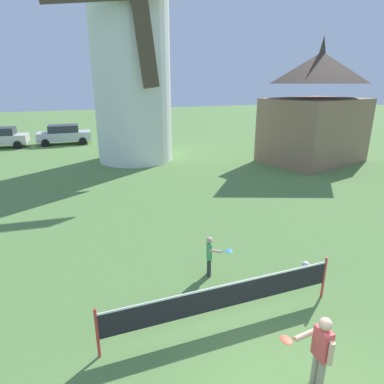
{
  "coord_description": "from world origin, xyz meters",
  "views": [
    {
      "loc": [
        -3.21,
        -3.3,
        5.13
      ],
      "look_at": [
        -0.39,
        4.15,
        2.44
      ],
      "focal_mm": 31.29,
      "sensor_mm": 36.0,
      "label": 1
    }
  ],
  "objects_px": {
    "player_near": "(320,350)",
    "player_far": "(210,254)",
    "windmill": "(131,53)",
    "parked_car_silver": "(64,134)",
    "stray_ball": "(306,265)",
    "chapel": "(316,110)",
    "tennis_net": "(225,297)",
    "parked_car_cream": "(0,137)"
  },
  "relations": [
    {
      "from": "player_near",
      "to": "player_far",
      "type": "bearing_deg",
      "value": 94.64
    },
    {
      "from": "player_near",
      "to": "windmill",
      "type": "bearing_deg",
      "value": 87.88
    },
    {
      "from": "player_far",
      "to": "parked_car_silver",
      "type": "bearing_deg",
      "value": 98.6
    },
    {
      "from": "player_far",
      "to": "parked_car_silver",
      "type": "relative_size",
      "value": 0.27
    },
    {
      "from": "stray_ball",
      "to": "player_near",
      "type": "bearing_deg",
      "value": -126.23
    },
    {
      "from": "windmill",
      "to": "parked_car_silver",
      "type": "bearing_deg",
      "value": 119.4
    },
    {
      "from": "chapel",
      "to": "tennis_net",
      "type": "bearing_deg",
      "value": -135.34
    },
    {
      "from": "parked_car_silver",
      "to": "chapel",
      "type": "relative_size",
      "value": 0.56
    },
    {
      "from": "player_far",
      "to": "chapel",
      "type": "relative_size",
      "value": 0.15
    },
    {
      "from": "player_far",
      "to": "parked_car_cream",
      "type": "height_order",
      "value": "parked_car_cream"
    },
    {
      "from": "stray_ball",
      "to": "parked_car_cream",
      "type": "relative_size",
      "value": 0.06
    },
    {
      "from": "player_near",
      "to": "stray_ball",
      "type": "relative_size",
      "value": 6.18
    },
    {
      "from": "parked_car_cream",
      "to": "windmill",
      "type": "bearing_deg",
      "value": -40.93
    },
    {
      "from": "windmill",
      "to": "tennis_net",
      "type": "bearing_deg",
      "value": -95.1
    },
    {
      "from": "player_near",
      "to": "player_far",
      "type": "xyz_separation_m",
      "value": [
        -0.32,
        3.89,
        -0.16
      ]
    },
    {
      "from": "player_near",
      "to": "tennis_net",
      "type": "bearing_deg",
      "value": 111.11
    },
    {
      "from": "parked_car_cream",
      "to": "parked_car_silver",
      "type": "height_order",
      "value": "same"
    },
    {
      "from": "windmill",
      "to": "tennis_net",
      "type": "relative_size",
      "value": 2.63
    },
    {
      "from": "player_near",
      "to": "parked_car_cream",
      "type": "distance_m",
      "value": 27.71
    },
    {
      "from": "windmill",
      "to": "tennis_net",
      "type": "distance_m",
      "value": 17.59
    },
    {
      "from": "parked_car_silver",
      "to": "stray_ball",
      "type": "bearing_deg",
      "value": -75.28
    },
    {
      "from": "tennis_net",
      "to": "parked_car_silver",
      "type": "relative_size",
      "value": 1.27
    },
    {
      "from": "stray_ball",
      "to": "parked_car_cream",
      "type": "height_order",
      "value": "parked_car_cream"
    },
    {
      "from": "tennis_net",
      "to": "parked_car_cream",
      "type": "bearing_deg",
      "value": 107.37
    },
    {
      "from": "stray_ball",
      "to": "parked_car_cream",
      "type": "bearing_deg",
      "value": 114.91
    },
    {
      "from": "tennis_net",
      "to": "player_far",
      "type": "relative_size",
      "value": 4.69
    },
    {
      "from": "stray_ball",
      "to": "parked_car_cream",
      "type": "xyz_separation_m",
      "value": [
        -10.77,
        23.18,
        0.69
      ]
    },
    {
      "from": "windmill",
      "to": "chapel",
      "type": "bearing_deg",
      "value": -22.86
    },
    {
      "from": "tennis_net",
      "to": "chapel",
      "type": "relative_size",
      "value": 0.71
    },
    {
      "from": "tennis_net",
      "to": "parked_car_silver",
      "type": "height_order",
      "value": "parked_car_silver"
    },
    {
      "from": "tennis_net",
      "to": "player_near",
      "type": "xyz_separation_m",
      "value": [
        0.79,
        -2.03,
        0.13
      ]
    },
    {
      "from": "player_far",
      "to": "tennis_net",
      "type": "bearing_deg",
      "value": -104.19
    },
    {
      "from": "stray_ball",
      "to": "chapel",
      "type": "relative_size",
      "value": 0.03
    },
    {
      "from": "player_near",
      "to": "chapel",
      "type": "relative_size",
      "value": 0.19
    },
    {
      "from": "parked_car_silver",
      "to": "chapel",
      "type": "xyz_separation_m",
      "value": [
        15.05,
        -12.29,
        2.47
      ]
    },
    {
      "from": "windmill",
      "to": "chapel",
      "type": "relative_size",
      "value": 1.88
    },
    {
      "from": "windmill",
      "to": "player_near",
      "type": "relative_size",
      "value": 9.89
    },
    {
      "from": "parked_car_cream",
      "to": "tennis_net",
      "type": "bearing_deg",
      "value": -72.63
    },
    {
      "from": "tennis_net",
      "to": "stray_ball",
      "type": "bearing_deg",
      "value": 20.68
    },
    {
      "from": "player_near",
      "to": "chapel",
      "type": "xyz_separation_m",
      "value": [
        11.35,
        14.02,
        2.46
      ]
    },
    {
      "from": "windmill",
      "to": "player_near",
      "type": "height_order",
      "value": "windmill"
    },
    {
      "from": "tennis_net",
      "to": "player_far",
      "type": "xyz_separation_m",
      "value": [
        0.47,
        1.86,
        -0.03
      ]
    }
  ]
}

